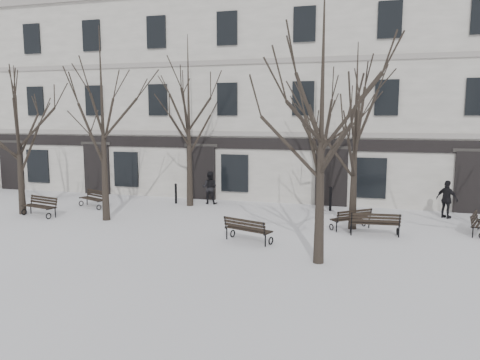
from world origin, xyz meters
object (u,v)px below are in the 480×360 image
at_px(tree_0, 17,122).
at_px(bench_4, 352,218).
at_px(bench_2, 375,223).
at_px(bench_0, 40,206).
at_px(bench_3, 94,198).
at_px(bench_1, 247,229).
at_px(tree_1, 102,101).
at_px(tree_2, 322,88).
at_px(bench_5, 479,223).

bearing_deg(tree_0, bench_4, 4.41).
distance_m(bench_2, bench_4, 1.18).
distance_m(bench_0, bench_4, 13.81).
distance_m(tree_0, bench_3, 4.97).
bearing_deg(bench_1, tree_1, 5.57).
relative_size(bench_0, bench_3, 1.06).
bearing_deg(bench_3, tree_1, -22.59).
distance_m(bench_0, bench_3, 2.73).
relative_size(tree_2, bench_2, 4.53).
distance_m(bench_2, bench_3, 13.63).
relative_size(tree_0, bench_0, 3.61).
bearing_deg(bench_5, bench_2, 127.07).
height_order(bench_1, bench_4, bench_1).
height_order(bench_0, bench_4, bench_0).
height_order(tree_1, bench_2, tree_1).
xyz_separation_m(bench_4, bench_5, (4.77, 0.62, -0.01)).
distance_m(bench_1, bench_5, 9.05).
distance_m(tree_2, bench_4, 6.82).
bearing_deg(bench_2, bench_1, 21.50).
relative_size(bench_1, bench_4, 1.14).
xyz_separation_m(bench_1, bench_3, (-9.08, 4.15, -0.03)).
bearing_deg(bench_3, tree_0, -110.39).
relative_size(bench_0, bench_2, 0.99).
relative_size(bench_3, bench_5, 1.03).
bearing_deg(bench_0, tree_2, -0.84).
bearing_deg(bench_1, bench_3, -4.37).
relative_size(tree_1, bench_5, 4.79).
distance_m(tree_0, bench_1, 12.12).
distance_m(tree_1, bench_2, 12.25).
bearing_deg(tree_2, bench_4, 80.71).
relative_size(tree_2, bench_3, 4.85).
xyz_separation_m(tree_2, bench_2, (1.66, 3.92, -4.86)).
relative_size(tree_0, tree_2, 0.79).
distance_m(bench_1, bench_3, 9.99).
relative_size(bench_0, bench_4, 1.13).
relative_size(tree_1, bench_4, 4.99).
height_order(tree_1, bench_1, tree_1).
distance_m(tree_1, bench_0, 5.73).
height_order(bench_3, bench_4, same).
distance_m(tree_2, bench_0, 14.25).
xyz_separation_m(bench_0, bench_5, (18.51, 1.96, -0.04)).
xyz_separation_m(tree_1, bench_2, (11.32, 0.45, -4.66)).
height_order(bench_2, bench_5, bench_2).
distance_m(tree_0, bench_2, 16.23).
height_order(tree_2, bench_5, tree_2).
bearing_deg(bench_1, bench_5, -136.16).
height_order(bench_0, bench_5, bench_0).
relative_size(bench_0, bench_1, 0.99).
bearing_deg(tree_0, bench_0, -9.51).
bearing_deg(bench_0, tree_0, -175.91).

